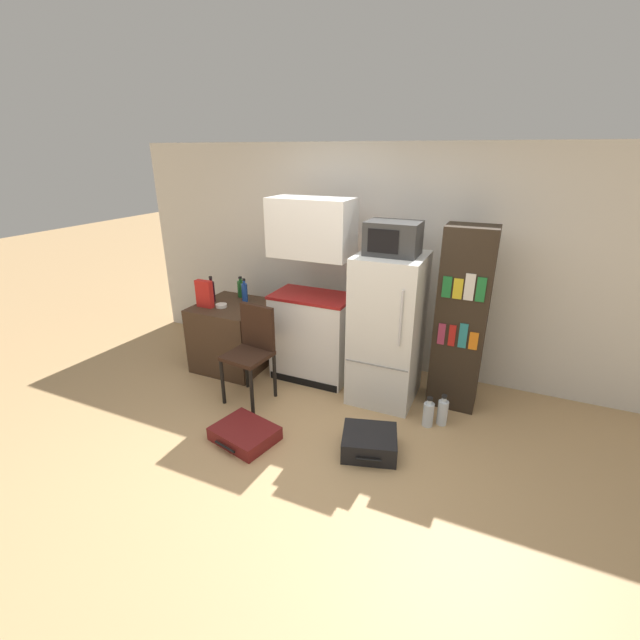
{
  "coord_description": "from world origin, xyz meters",
  "views": [
    {
      "loc": [
        1.36,
        -2.48,
        2.35
      ],
      "look_at": [
        -0.14,
        0.85,
        0.9
      ],
      "focal_mm": 24.0,
      "sensor_mm": 36.0,
      "label": 1
    }
  ],
  "objects_px": {
    "bowl": "(221,306)",
    "water_bottle_middle": "(443,412)",
    "chair": "(253,345)",
    "kitchen_hutch": "(312,302)",
    "cereal_box": "(204,294)",
    "water_bottle_front": "(428,414)",
    "bottle_green_tall": "(241,288)",
    "bottle_wine_dark": "(212,291)",
    "suitcase_small_flat": "(245,434)",
    "side_table": "(234,335)",
    "bottle_blue_soda": "(245,292)",
    "refrigerator": "(387,329)",
    "suitcase_large_flat": "(369,443)",
    "bookshelf": "(461,320)",
    "microwave": "(393,238)"
  },
  "relations": [
    {
      "from": "suitcase_large_flat",
      "to": "side_table",
      "type": "bearing_deg",
      "value": 139.94
    },
    {
      "from": "microwave",
      "to": "refrigerator",
      "type": "bearing_deg",
      "value": 72.64
    },
    {
      "from": "suitcase_small_flat",
      "to": "kitchen_hutch",
      "type": "bearing_deg",
      "value": 101.03
    },
    {
      "from": "cereal_box",
      "to": "water_bottle_front",
      "type": "height_order",
      "value": "cereal_box"
    },
    {
      "from": "bottle_green_tall",
      "to": "water_bottle_middle",
      "type": "relative_size",
      "value": 0.8
    },
    {
      "from": "bottle_blue_soda",
      "to": "bowl",
      "type": "xyz_separation_m",
      "value": [
        -0.13,
        -0.27,
        -0.1
      ]
    },
    {
      "from": "suitcase_large_flat",
      "to": "water_bottle_front",
      "type": "xyz_separation_m",
      "value": [
        0.37,
        0.57,
        0.03
      ]
    },
    {
      "from": "chair",
      "to": "water_bottle_front",
      "type": "xyz_separation_m",
      "value": [
        1.71,
        0.21,
        -0.45
      ]
    },
    {
      "from": "cereal_box",
      "to": "bookshelf",
      "type": "bearing_deg",
      "value": 8.4
    },
    {
      "from": "bottle_green_tall",
      "to": "chair",
      "type": "xyz_separation_m",
      "value": [
        0.64,
        -0.77,
        -0.27
      ]
    },
    {
      "from": "bottle_wine_dark",
      "to": "suitcase_large_flat",
      "type": "relative_size",
      "value": 0.55
    },
    {
      "from": "refrigerator",
      "to": "suitcase_large_flat",
      "type": "bearing_deg",
      "value": -80.99
    },
    {
      "from": "bookshelf",
      "to": "water_bottle_middle",
      "type": "relative_size",
      "value": 5.79
    },
    {
      "from": "kitchen_hutch",
      "to": "bowl",
      "type": "relative_size",
      "value": 15.6
    },
    {
      "from": "refrigerator",
      "to": "cereal_box",
      "type": "relative_size",
      "value": 4.91
    },
    {
      "from": "kitchen_hutch",
      "to": "microwave",
      "type": "height_order",
      "value": "kitchen_hutch"
    },
    {
      "from": "bottle_blue_soda",
      "to": "bottle_wine_dark",
      "type": "bearing_deg",
      "value": -156.75
    },
    {
      "from": "bookshelf",
      "to": "cereal_box",
      "type": "height_order",
      "value": "bookshelf"
    },
    {
      "from": "refrigerator",
      "to": "kitchen_hutch",
      "type": "bearing_deg",
      "value": 174.52
    },
    {
      "from": "water_bottle_front",
      "to": "water_bottle_middle",
      "type": "relative_size",
      "value": 0.97
    },
    {
      "from": "cereal_box",
      "to": "bottle_green_tall",
      "type": "bearing_deg",
      "value": 70.36
    },
    {
      "from": "refrigerator",
      "to": "bottle_wine_dark",
      "type": "distance_m",
      "value": 2.05
    },
    {
      "from": "bottle_blue_soda",
      "to": "suitcase_small_flat",
      "type": "distance_m",
      "value": 1.73
    },
    {
      "from": "side_table",
      "to": "kitchen_hutch",
      "type": "distance_m",
      "value": 1.07
    },
    {
      "from": "kitchen_hutch",
      "to": "chair",
      "type": "relative_size",
      "value": 2.01
    },
    {
      "from": "bottle_wine_dark",
      "to": "water_bottle_middle",
      "type": "distance_m",
      "value": 2.78
    },
    {
      "from": "bookshelf",
      "to": "suitcase_small_flat",
      "type": "height_order",
      "value": "bookshelf"
    },
    {
      "from": "water_bottle_front",
      "to": "water_bottle_middle",
      "type": "bearing_deg",
      "value": 34.13
    },
    {
      "from": "refrigerator",
      "to": "bottle_wine_dark",
      "type": "height_order",
      "value": "refrigerator"
    },
    {
      "from": "bottle_wine_dark",
      "to": "cereal_box",
      "type": "relative_size",
      "value": 0.98
    },
    {
      "from": "chair",
      "to": "kitchen_hutch",
      "type": "bearing_deg",
      "value": 67.22
    },
    {
      "from": "suitcase_small_flat",
      "to": "water_bottle_front",
      "type": "height_order",
      "value": "water_bottle_front"
    },
    {
      "from": "kitchen_hutch",
      "to": "refrigerator",
      "type": "xyz_separation_m",
      "value": [
        0.84,
        -0.08,
        -0.13
      ]
    },
    {
      "from": "microwave",
      "to": "bottle_blue_soda",
      "type": "distance_m",
      "value": 1.86
    },
    {
      "from": "bottle_green_tall",
      "to": "water_bottle_front",
      "type": "relative_size",
      "value": 0.83
    },
    {
      "from": "refrigerator",
      "to": "bottle_wine_dark",
      "type": "relative_size",
      "value": 5.0
    },
    {
      "from": "chair",
      "to": "water_bottle_front",
      "type": "relative_size",
      "value": 3.27
    },
    {
      "from": "bottle_green_tall",
      "to": "cereal_box",
      "type": "relative_size",
      "value": 0.81
    },
    {
      "from": "kitchen_hutch",
      "to": "bookshelf",
      "type": "height_order",
      "value": "kitchen_hutch"
    },
    {
      "from": "side_table",
      "to": "water_bottle_middle",
      "type": "relative_size",
      "value": 2.55
    },
    {
      "from": "bowl",
      "to": "water_bottle_middle",
      "type": "xyz_separation_m",
      "value": [
        2.46,
        -0.1,
        -0.64
      ]
    },
    {
      "from": "bottle_blue_soda",
      "to": "kitchen_hutch",
      "type": "bearing_deg",
      "value": -1.28
    },
    {
      "from": "bottle_wine_dark",
      "to": "bowl",
      "type": "bearing_deg",
      "value": -29.73
    },
    {
      "from": "cereal_box",
      "to": "suitcase_large_flat",
      "type": "height_order",
      "value": "cereal_box"
    },
    {
      "from": "side_table",
      "to": "cereal_box",
      "type": "bearing_deg",
      "value": -140.98
    },
    {
      "from": "refrigerator",
      "to": "water_bottle_middle",
      "type": "bearing_deg",
      "value": -22.7
    },
    {
      "from": "bookshelf",
      "to": "suitcase_small_flat",
      "type": "relative_size",
      "value": 2.94
    },
    {
      "from": "bookshelf",
      "to": "suitcase_large_flat",
      "type": "distance_m",
      "value": 1.43
    },
    {
      "from": "bottle_green_tall",
      "to": "water_bottle_middle",
      "type": "bearing_deg",
      "value": -11.19
    },
    {
      "from": "bottle_green_tall",
      "to": "bowl",
      "type": "xyz_separation_m",
      "value": [
        0.0,
        -0.39,
        -0.09
      ]
    }
  ]
}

